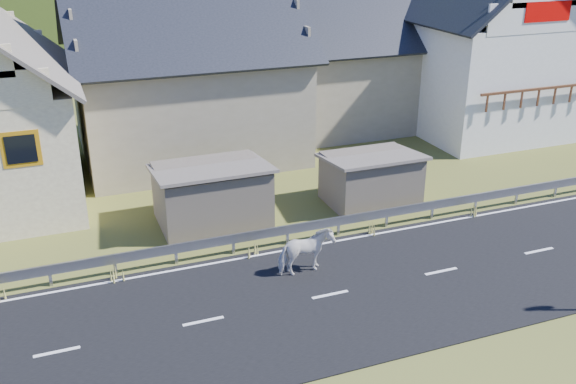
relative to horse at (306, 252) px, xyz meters
name	(u,v)px	position (x,y,z in m)	size (l,w,h in m)	color
ground	(330,296)	(0.19, -1.53, -0.80)	(160.00, 160.00, 0.00)	#46491C
road	(330,295)	(0.19, -1.53, -0.78)	(60.00, 7.00, 0.04)	black
lane_markings	(330,295)	(0.19, -1.53, -0.76)	(60.00, 6.60, 0.01)	silver
guardrail	(288,230)	(0.19, 2.15, -0.24)	(28.10, 0.09, 0.75)	#93969B
shed_left	(212,195)	(-1.81, 4.97, 0.30)	(4.30, 3.30, 2.40)	#6E6254
shed_right	(371,179)	(4.69, 4.47, 0.20)	(3.80, 2.90, 2.20)	#6E6254
house_stone_a	(183,59)	(-0.81, 13.47, 3.83)	(10.80, 9.80, 8.90)	gray
house_stone_b	(353,47)	(9.19, 15.47, 3.43)	(9.80, 8.80, 8.10)	gray
house_white	(478,34)	(15.19, 12.47, 4.26)	(8.80, 10.80, 9.70)	white
mountain	(85,38)	(5.19, 178.47, -20.80)	(440.00, 280.00, 260.00)	#1D3E0F
horse	(306,252)	(0.00, 0.00, 0.00)	(1.80, 0.82, 1.52)	silver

